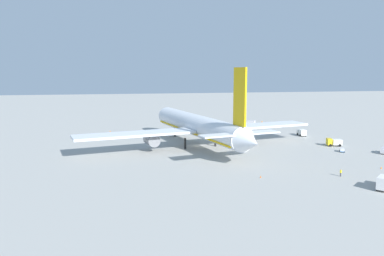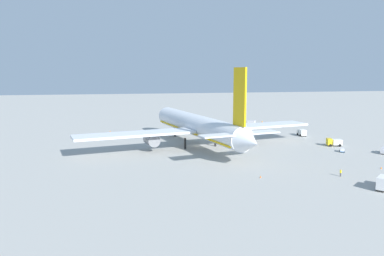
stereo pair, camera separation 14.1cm
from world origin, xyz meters
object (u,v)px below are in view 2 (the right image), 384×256
Objects in this scene: traffic_cone_4 at (90,134)px; traffic_cone_2 at (110,131)px; ground_worker_2 at (277,125)px; traffic_cone_1 at (260,177)px; ground_worker_3 at (262,122)px; service_truck_1 at (302,132)px; baggage_cart_0 at (342,150)px; airliner at (198,126)px; traffic_cone_3 at (381,168)px; service_truck_3 at (249,123)px; service_truck_2 at (334,142)px; traffic_cone_0 at (270,130)px; ground_worker_1 at (283,125)px; ground_worker_4 at (341,173)px.

traffic_cone_2 is at bearing -48.25° from traffic_cone_4.
traffic_cone_1 is at bearing 153.87° from ground_worker_2.
traffic_cone_1 is (-85.88, 34.02, -0.60)m from ground_worker_3.
traffic_cone_4 is at bearing 131.75° from traffic_cone_2.
service_truck_1 reaches higher than baggage_cart_0.
traffic_cone_3 is (-37.25, -40.83, -6.62)m from airliner.
baggage_cart_0 is (-59.01, -9.86, -0.81)m from service_truck_3.
service_truck_2 is at bearing -175.29° from ground_worker_3.
traffic_cone_1 is at bearing -147.73° from traffic_cone_4.
baggage_cart_0 is 90.65m from traffic_cone_2.
traffic_cone_0 is at bearing 2.97° from traffic_cone_3.
ground_worker_1 is at bearing -87.00° from traffic_cone_4.
service_truck_3 is 11.50× the size of traffic_cone_0.
ground_worker_1 is 3.15× the size of traffic_cone_3.
ground_worker_2 is 81.71m from ground_worker_4.
ground_worker_4 reaches higher than traffic_cone_0.
service_truck_2 is at bearing -165.84° from service_truck_3.
service_truck_3 is at bearing -37.79° from airliner.
service_truck_3 is (49.89, 12.58, 0.09)m from service_truck_2.
airliner reaches higher than ground_worker_3.
airliner reaches higher than traffic_cone_2.
airliner is at bearing -129.52° from traffic_cone_4.
service_truck_2 is at bearing -16.60° from baggage_cart_0.
service_truck_1 reaches higher than traffic_cone_4.
ground_worker_4 is 3.25× the size of traffic_cone_4.
traffic_cone_0 is (70.47, -11.23, -0.64)m from ground_worker_4.
service_truck_3 is 9.24m from ground_worker_3.
ground_worker_3 is 3.14× the size of traffic_cone_3.
service_truck_3 is 3.65× the size of ground_worker_1.
ground_worker_3 reaches higher than traffic_cone_4.
ground_worker_1 is at bearing -53.24° from traffic_cone_0.
baggage_cart_0 is 20.54m from traffic_cone_3.
baggage_cart_0 is at bearing 177.90° from ground_worker_2.
service_truck_1 is 64.38m from traffic_cone_1.
ground_worker_3 is 79.90m from traffic_cone_4.
ground_worker_1 reaches higher than traffic_cone_3.
baggage_cart_0 is at bearing -127.07° from traffic_cone_2.
traffic_cone_2 is at bearing 89.89° from ground_worker_2.
traffic_cone_4 is (70.20, 44.32, 0.00)m from traffic_cone_1.
service_truck_3 reaches higher than service_truck_1.
ground_worker_2 is at bearing 0.91° from service_truck_2.
ground_worker_2 is (2.38, 1.87, -0.05)m from ground_worker_1.
traffic_cone_1 is at bearing 82.29° from ground_worker_4.
traffic_cone_2 and traffic_cone_3 have the same top height.
ground_worker_4 is at bearing 166.98° from ground_worker_2.
ground_worker_4 is at bearing 170.95° from traffic_cone_0.
traffic_cone_1 and traffic_cone_2 have the same top height.
traffic_cone_0 is at bearing -97.87° from traffic_cone_2.
traffic_cone_3 is (-20.46, 1.76, -0.39)m from baggage_cart_0.
service_truck_3 reaches higher than ground_worker_3.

